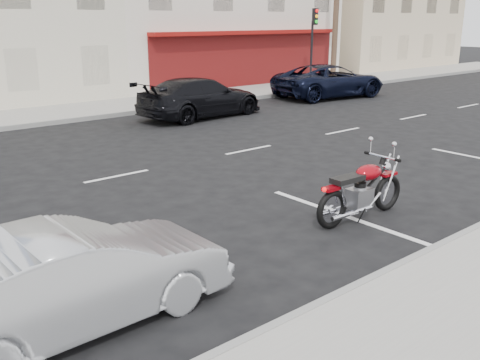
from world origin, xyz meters
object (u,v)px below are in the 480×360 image
object	(u,v)px
traffic_light	(313,37)
car_far	(201,97)
suv_far	(330,81)
fire_hydrant	(289,79)
motorcycle	(389,184)
sedan_silver	(75,278)

from	to	relation	value
traffic_light	car_far	size ratio (longest dim) A/B	0.77
suv_far	fire_hydrant	bearing A→B (deg)	-1.81
traffic_light	suv_far	world-z (taller)	traffic_light
fire_hydrant	motorcycle	bearing A→B (deg)	-128.85
suv_far	sedan_silver	bearing A→B (deg)	129.96
motorcycle	sedan_silver	size ratio (longest dim) A/B	0.59
motorcycle	car_far	distance (m)	10.80
fire_hydrant	traffic_light	bearing A→B (deg)	-6.36
sedan_silver	car_far	xyz separation A→B (m)	(9.29, 10.37, 0.11)
suv_far	traffic_light	bearing A→B (deg)	-26.78
motorcycle	car_far	xyz separation A→B (m)	(3.14, 10.33, 0.22)
traffic_light	sedan_silver	xyz separation A→B (m)	(-18.78, -13.69, -1.94)
traffic_light	suv_far	size ratio (longest dim) A/B	0.71
fire_hydrant	sedan_silver	bearing A→B (deg)	-141.27
fire_hydrant	motorcycle	size ratio (longest dim) A/B	0.33
traffic_light	car_far	distance (m)	10.22
car_far	motorcycle	bearing A→B (deg)	158.13
fire_hydrant	motorcycle	xyz separation A→B (m)	(-11.13, -13.82, -0.03)
sedan_silver	motorcycle	bearing A→B (deg)	-90.39
traffic_light	sedan_silver	size ratio (longest dim) A/B	1.02
motorcycle	sedan_silver	bearing A→B (deg)	-177.22
sedan_silver	fire_hydrant	bearing A→B (deg)	-52.05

